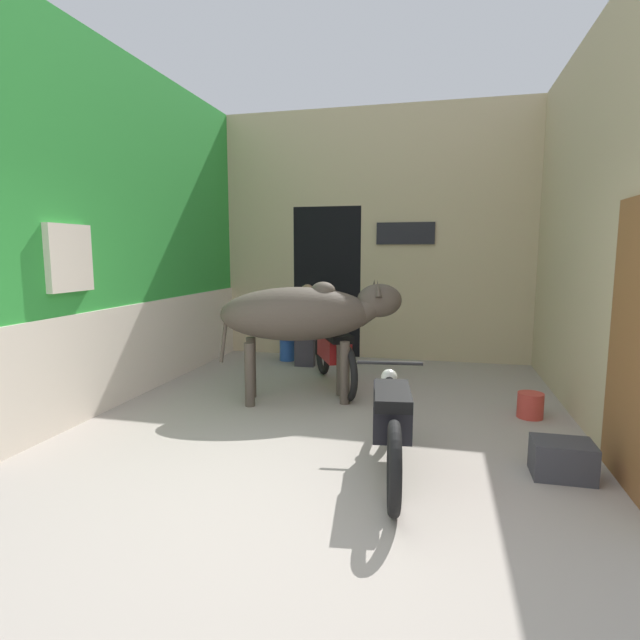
% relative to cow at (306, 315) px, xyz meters
% --- Properties ---
extents(ground_plane, '(30.00, 30.00, 0.00)m').
position_rel_cow_xyz_m(ground_plane, '(0.42, -2.39, -1.00)').
color(ground_plane, '#9E9389').
extents(wall_left_shopfront, '(0.25, 4.89, 3.91)m').
position_rel_cow_xyz_m(wall_left_shopfront, '(-2.09, 0.04, 0.89)').
color(wall_left_shopfront, green).
rests_on(wall_left_shopfront, ground_plane).
extents(wall_back_with_doorway, '(4.85, 0.93, 3.91)m').
position_rel_cow_xyz_m(wall_back_with_doorway, '(0.15, 2.75, 0.69)').
color(wall_back_with_doorway, '#C6B289').
rests_on(wall_back_with_doorway, ground_plane).
extents(wall_right_with_door, '(0.22, 4.89, 3.91)m').
position_rel_cow_xyz_m(wall_right_with_door, '(2.93, 0.00, 0.93)').
color(wall_right_with_door, '#C6B289').
rests_on(wall_right_with_door, ground_plane).
extents(cow, '(2.11, 1.14, 1.40)m').
position_rel_cow_xyz_m(cow, '(0.00, 0.00, 0.00)').
color(cow, '#4C4238').
rests_on(cow, ground_plane).
extents(motorcycle_near, '(0.58, 2.03, 0.74)m').
position_rel_cow_xyz_m(motorcycle_near, '(1.13, -1.60, -0.57)').
color(motorcycle_near, black).
rests_on(motorcycle_near, ground_plane).
extents(motorcycle_far, '(0.95, 1.79, 0.76)m').
position_rel_cow_xyz_m(motorcycle_far, '(0.18, 0.67, -0.57)').
color(motorcycle_far, black).
rests_on(motorcycle_far, ground_plane).
extents(shopkeeper_seated, '(0.42, 0.34, 1.22)m').
position_rel_cow_xyz_m(shopkeeper_seated, '(-0.47, 1.79, -0.37)').
color(shopkeeper_seated, '#3D3842').
rests_on(shopkeeper_seated, ground_plane).
extents(plastic_stool, '(0.34, 0.34, 0.38)m').
position_rel_cow_xyz_m(plastic_stool, '(-0.85, 1.99, -0.79)').
color(plastic_stool, '#2856B2').
rests_on(plastic_stool, ground_plane).
extents(crate, '(0.44, 0.32, 0.28)m').
position_rel_cow_xyz_m(crate, '(2.41, -1.46, -0.86)').
color(crate, '#38383D').
rests_on(crate, ground_plane).
extents(bucket, '(0.26, 0.26, 0.26)m').
position_rel_cow_xyz_m(bucket, '(2.42, -0.05, -0.87)').
color(bucket, '#C63D33').
rests_on(bucket, ground_plane).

